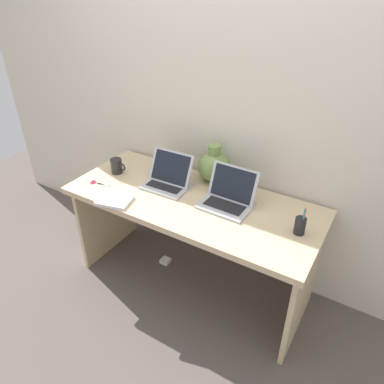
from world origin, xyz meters
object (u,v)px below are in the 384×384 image
(coffee_mug, at_px, (117,166))
(pen_cup, at_px, (300,225))
(notebook_stack, at_px, (114,201))
(power_brick, at_px, (165,261))
(laptop_left, at_px, (168,177))
(laptop_right, at_px, (229,195))
(scissors, at_px, (96,183))
(green_vase, at_px, (214,166))

(coffee_mug, height_order, pen_cup, pen_cup)
(notebook_stack, distance_m, power_brick, 0.81)
(coffee_mug, distance_m, power_brick, 0.84)
(laptop_left, height_order, notebook_stack, laptop_left)
(laptop_left, height_order, laptop_right, laptop_right)
(coffee_mug, distance_m, scissors, 0.20)
(laptop_right, xyz_separation_m, notebook_stack, (-0.62, -0.35, -0.05))
(green_vase, relative_size, pen_cup, 1.49)
(coffee_mug, bearing_deg, pen_cup, -0.37)
(power_brick, bearing_deg, pen_cup, -3.57)
(scissors, bearing_deg, laptop_right, 15.62)
(power_brick, bearing_deg, coffee_mug, -171.39)
(green_vase, bearing_deg, power_brick, -143.44)
(laptop_right, distance_m, scissors, 0.91)
(pen_cup, bearing_deg, power_brick, 176.43)
(laptop_left, xyz_separation_m, power_brick, (-0.07, 0.01, -0.78))
(green_vase, distance_m, power_brick, 0.90)
(green_vase, xyz_separation_m, coffee_mug, (-0.63, -0.27, -0.05))
(laptop_left, xyz_separation_m, laptop_right, (0.44, 0.01, -0.00))
(laptop_left, height_order, power_brick, laptop_left)
(pen_cup, bearing_deg, green_vase, 158.12)
(laptop_right, relative_size, pen_cup, 1.80)
(laptop_right, relative_size, coffee_mug, 2.59)
(scissors, distance_m, power_brick, 0.84)
(coffee_mug, relative_size, pen_cup, 0.69)
(laptop_left, distance_m, coffee_mug, 0.41)
(scissors, bearing_deg, green_vase, 34.93)
(laptop_right, xyz_separation_m, power_brick, (-0.51, -0.00, -0.77))
(coffee_mug, bearing_deg, green_vase, 22.77)
(coffee_mug, relative_size, scissors, 0.81)
(laptop_right, height_order, notebook_stack, laptop_right)
(scissors, bearing_deg, pen_cup, 7.76)
(laptop_right, xyz_separation_m, scissors, (-0.87, -0.24, -0.06))
(notebook_stack, bearing_deg, coffee_mug, 128.47)
(coffee_mug, height_order, power_brick, coffee_mug)
(power_brick, bearing_deg, laptop_right, 0.24)
(laptop_left, bearing_deg, pen_cup, -3.51)
(laptop_left, bearing_deg, coffee_mug, -173.46)
(laptop_left, xyz_separation_m, notebook_stack, (-0.17, -0.35, -0.05))
(laptop_right, distance_m, notebook_stack, 0.71)
(green_vase, height_order, scissors, green_vase)
(notebook_stack, relative_size, coffee_mug, 1.71)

